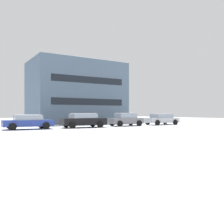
# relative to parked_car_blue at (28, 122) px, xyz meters

# --- Properties ---
(parked_car_blue) EXTENTS (4.45, 2.14, 1.34)m
(parked_car_blue) POSITION_rel_parked_car_blue_xyz_m (0.00, 0.00, 0.00)
(parked_car_blue) COLOR #283D93
(parked_car_blue) RESTS_ON ground
(parked_car_black) EXTENTS (4.66, 2.22, 1.46)m
(parked_car_black) POSITION_rel_parked_car_blue_xyz_m (5.43, -0.19, 0.06)
(parked_car_black) COLOR black
(parked_car_black) RESTS_ON ground
(parked_car_gray) EXTENTS (3.99, 2.11, 1.48)m
(parked_car_gray) POSITION_rel_parked_car_blue_xyz_m (10.86, 0.07, 0.06)
(parked_car_gray) COLOR slate
(parked_car_gray) RESTS_ON ground
(parked_car_silver) EXTENTS (4.44, 2.28, 1.38)m
(parked_car_silver) POSITION_rel_parked_car_blue_xyz_m (16.29, 0.03, 0.02)
(parked_car_silver) COLOR silver
(parked_car_silver) RESTS_ON ground
(building_far_right) EXTENTS (13.31, 8.68, 9.06)m
(building_far_right) POSITION_rel_parked_car_blue_xyz_m (9.81, 11.58, 3.83)
(building_far_right) COLOR slate
(building_far_right) RESTS_ON ground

